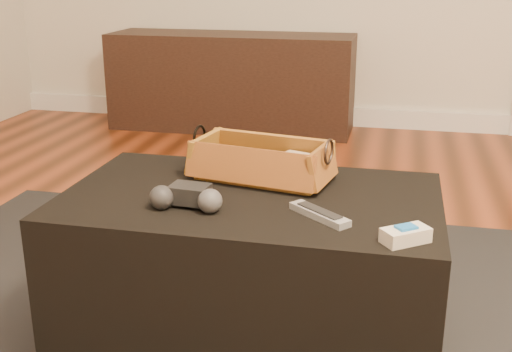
% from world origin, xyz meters
% --- Properties ---
extents(baseboard, '(5.00, 0.04, 0.12)m').
position_xyz_m(baseboard, '(0.00, 2.73, 0.06)').
color(baseboard, white).
rests_on(baseboard, floor).
extents(media_cabinet, '(1.53, 0.45, 0.60)m').
position_xyz_m(media_cabinet, '(-0.92, 2.51, 0.30)').
color(media_cabinet, black).
rests_on(media_cabinet, floor).
extents(area_rug, '(2.60, 2.00, 0.01)m').
position_xyz_m(area_rug, '(-0.24, 0.09, 0.01)').
color(area_rug, black).
rests_on(area_rug, floor).
extents(ottoman, '(1.00, 0.60, 0.42)m').
position_xyz_m(ottoman, '(-0.24, 0.14, 0.22)').
color(ottoman, black).
rests_on(ottoman, area_rug).
extents(tv_remote, '(0.21, 0.06, 0.02)m').
position_xyz_m(tv_remote, '(-0.26, 0.27, 0.46)').
color(tv_remote, black).
rests_on(tv_remote, wicker_basket).
extents(cloth_bundle, '(0.13, 0.11, 0.06)m').
position_xyz_m(cloth_bundle, '(-0.13, 0.29, 0.48)').
color(cloth_bundle, tan).
rests_on(cloth_bundle, wicker_basket).
extents(wicker_basket, '(0.43, 0.28, 0.14)m').
position_xyz_m(wicker_basket, '(-0.24, 0.28, 0.48)').
color(wicker_basket, olive).
rests_on(wicker_basket, ottoman).
extents(game_controller, '(0.19, 0.11, 0.06)m').
position_xyz_m(game_controller, '(-0.37, 0.01, 0.46)').
color(game_controller, black).
rests_on(game_controller, ottoman).
extents(silver_remote, '(0.16, 0.15, 0.02)m').
position_xyz_m(silver_remote, '(-0.04, 0.02, 0.44)').
color(silver_remote, gray).
rests_on(silver_remote, ottoman).
extents(cream_gadget, '(0.12, 0.11, 0.04)m').
position_xyz_m(cream_gadget, '(0.16, -0.08, 0.45)').
color(cream_gadget, beige).
rests_on(cream_gadget, ottoman).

